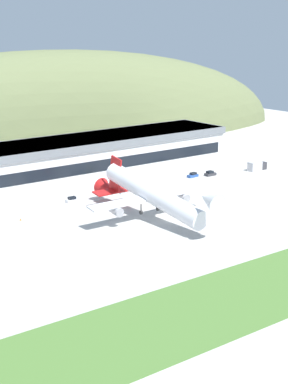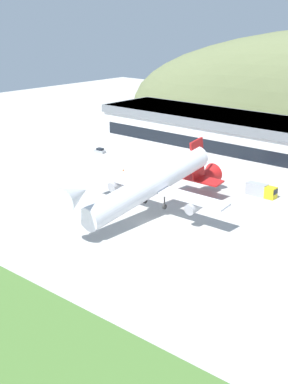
% 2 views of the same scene
% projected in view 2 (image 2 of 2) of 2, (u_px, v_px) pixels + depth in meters
% --- Properties ---
extents(ground_plane, '(365.58, 365.58, 0.00)m').
position_uv_depth(ground_plane, '(154.00, 223.00, 111.06)').
color(ground_plane, '#B7B5AF').
extents(terminal_building, '(118.75, 22.40, 12.97)m').
position_uv_depth(terminal_building, '(284.00, 144.00, 145.84)').
color(terminal_building, silver).
rests_on(terminal_building, ground_plane).
extents(cargo_airplane, '(36.24, 48.31, 13.24)m').
position_uv_depth(cargo_airplane, '(152.00, 185.00, 113.65)').
color(cargo_airplane, silver).
extents(service_car_1, '(3.79, 1.92, 1.49)m').
position_uv_depth(service_car_1, '(100.00, 151.00, 165.63)').
color(service_car_1, '#999EA3').
rests_on(service_car_1, ground_plane).
extents(service_car_3, '(3.87, 1.83, 1.64)m').
position_uv_depth(service_car_3, '(195.00, 177.00, 139.15)').
color(service_car_3, silver).
rests_on(service_car_3, ground_plane).
extents(fuel_truck, '(7.46, 2.48, 2.95)m').
position_uv_depth(fuel_truck, '(261.00, 190.00, 126.58)').
color(fuel_truck, gold).
rests_on(fuel_truck, ground_plane).
extents(traffic_cone_0, '(0.52, 0.52, 0.58)m').
position_uv_depth(traffic_cone_0, '(123.00, 170.00, 146.87)').
color(traffic_cone_0, orange).
rests_on(traffic_cone_0, ground_plane).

